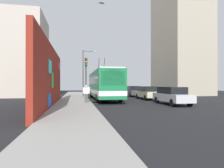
{
  "coord_description": "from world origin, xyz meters",
  "views": [
    {
      "loc": [
        -19.65,
        1.39,
        1.8
      ],
      "look_at": [
        0.28,
        -2.33,
        1.85
      ],
      "focal_mm": 30.84,
      "sensor_mm": 36.0,
      "label": 1
    }
  ],
  "objects_px": {
    "pedestrian_at_curb": "(86,92)",
    "street_lamp": "(85,70)",
    "city_bus": "(103,84)",
    "parked_car_silver": "(172,95)",
    "parked_car_dark_gray": "(133,91)",
    "parked_car_champagne": "(147,93)",
    "traffic_light": "(86,72)"
  },
  "relations": [
    {
      "from": "city_bus",
      "to": "pedestrian_at_curb",
      "type": "bearing_deg",
      "value": 155.47
    },
    {
      "from": "city_bus",
      "to": "parked_car_champagne",
      "type": "bearing_deg",
      "value": -99.51
    },
    {
      "from": "parked_car_dark_gray",
      "to": "parked_car_silver",
      "type": "bearing_deg",
      "value": -180.0
    },
    {
      "from": "city_bus",
      "to": "street_lamp",
      "type": "distance_m",
      "value": 4.95
    },
    {
      "from": "traffic_light",
      "to": "street_lamp",
      "type": "xyz_separation_m",
      "value": [
        5.89,
        -0.12,
        0.68
      ]
    },
    {
      "from": "parked_car_silver",
      "to": "traffic_light",
      "type": "distance_m",
      "value": 9.22
    },
    {
      "from": "parked_car_silver",
      "to": "parked_car_champagne",
      "type": "bearing_deg",
      "value": 0.0
    },
    {
      "from": "pedestrian_at_curb",
      "to": "traffic_light",
      "type": "relative_size",
      "value": 0.35
    },
    {
      "from": "parked_car_dark_gray",
      "to": "traffic_light",
      "type": "xyz_separation_m",
      "value": [
        -6.66,
        7.35,
        2.35
      ]
    },
    {
      "from": "parked_car_champagne",
      "to": "traffic_light",
      "type": "bearing_deg",
      "value": 97.52
    },
    {
      "from": "city_bus",
      "to": "street_lamp",
      "type": "height_order",
      "value": "street_lamp"
    },
    {
      "from": "parked_car_champagne",
      "to": "traffic_light",
      "type": "relative_size",
      "value": 0.98
    },
    {
      "from": "parked_car_dark_gray",
      "to": "street_lamp",
      "type": "relative_size",
      "value": 0.63
    },
    {
      "from": "pedestrian_at_curb",
      "to": "traffic_light",
      "type": "height_order",
      "value": "traffic_light"
    },
    {
      "from": "parked_car_silver",
      "to": "street_lamp",
      "type": "distance_m",
      "value": 13.47
    },
    {
      "from": "parked_car_champagne",
      "to": "pedestrian_at_curb",
      "type": "xyz_separation_m",
      "value": [
        -4.12,
        7.48,
        0.25
      ]
    },
    {
      "from": "pedestrian_at_curb",
      "to": "traffic_light",
      "type": "xyz_separation_m",
      "value": [
        3.15,
        -0.13,
        2.1
      ]
    },
    {
      "from": "traffic_light",
      "to": "street_lamp",
      "type": "height_order",
      "value": "street_lamp"
    },
    {
      "from": "parked_car_dark_gray",
      "to": "parked_car_champagne",
      "type": "bearing_deg",
      "value": -180.0
    },
    {
      "from": "parked_car_champagne",
      "to": "street_lamp",
      "type": "bearing_deg",
      "value": 55.78
    },
    {
      "from": "parked_car_silver",
      "to": "parked_car_dark_gray",
      "type": "xyz_separation_m",
      "value": [
        11.72,
        0.0,
        -0.0
      ]
    },
    {
      "from": "parked_car_dark_gray",
      "to": "street_lamp",
      "type": "bearing_deg",
      "value": 96.07
    },
    {
      "from": "parked_car_silver",
      "to": "pedestrian_at_curb",
      "type": "relative_size",
      "value": 2.88
    },
    {
      "from": "parked_car_silver",
      "to": "pedestrian_at_curb",
      "type": "bearing_deg",
      "value": 75.72
    },
    {
      "from": "city_bus",
      "to": "pedestrian_at_curb",
      "type": "xyz_separation_m",
      "value": [
        -4.99,
        2.28,
        -0.79
      ]
    },
    {
      "from": "city_bus",
      "to": "parked_car_silver",
      "type": "distance_m",
      "value": 8.7
    },
    {
      "from": "parked_car_silver",
      "to": "street_lamp",
      "type": "relative_size",
      "value": 0.71
    },
    {
      "from": "parked_car_champagne",
      "to": "pedestrian_at_curb",
      "type": "distance_m",
      "value": 8.54
    },
    {
      "from": "city_bus",
      "to": "parked_car_dark_gray",
      "type": "bearing_deg",
      "value": -47.18
    },
    {
      "from": "parked_car_champagne",
      "to": "parked_car_dark_gray",
      "type": "distance_m",
      "value": 5.69
    },
    {
      "from": "parked_car_champagne",
      "to": "parked_car_dark_gray",
      "type": "bearing_deg",
      "value": 0.0
    },
    {
      "from": "pedestrian_at_curb",
      "to": "street_lamp",
      "type": "distance_m",
      "value": 9.46
    }
  ]
}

